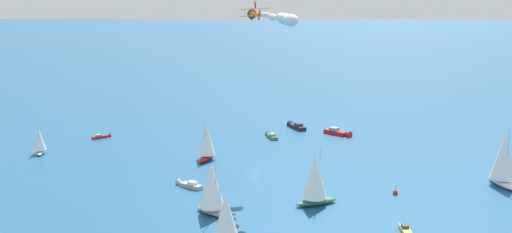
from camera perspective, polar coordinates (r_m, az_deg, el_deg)
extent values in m
plane|color=#1E517A|center=(147.82, 0.00, -4.99)|extent=(2000.00, 2000.00, 0.00)
ellipsoid|color=#33704C|center=(124.87, 5.59, -7.86)|extent=(9.41, 4.32, 1.27)
cylinder|color=#B2B2B7|center=(123.40, 5.92, -5.24)|extent=(0.14, 0.14, 10.45)
cone|color=white|center=(123.01, 5.45, -5.54)|extent=(5.90, 5.90, 8.88)
cube|color=#B21E1E|center=(185.35, -14.27, -1.86)|extent=(4.58, 1.77, 0.72)
cone|color=#B21E1E|center=(186.52, -13.52, -1.74)|extent=(1.25, 1.52, 1.44)
cube|color=gray|center=(185.07, -14.38, -1.69)|extent=(1.65, 1.27, 0.54)
cylinder|color=#B2B2B7|center=(101.13, -3.34, -9.09)|extent=(0.14, 0.14, 10.16)
cone|color=white|center=(100.73, -2.81, -9.48)|extent=(6.39, 6.39, 8.63)
cube|color=#9E9993|center=(135.44, -6.03, -6.41)|extent=(3.16, 5.71, 0.87)
cone|color=#9E9993|center=(137.69, -7.02, -6.13)|extent=(2.05, 1.81, 1.74)
cube|color=silver|center=(134.93, -5.91, -6.14)|extent=(1.86, 2.21, 0.65)
cube|color=black|center=(192.14, 3.88, -1.00)|extent=(3.63, 7.45, 1.14)
cone|color=black|center=(195.91, 3.28, -0.76)|extent=(2.60, 2.24, 2.28)
cube|color=#38383D|center=(191.47, 3.96, -0.74)|extent=(2.28, 2.81, 0.86)
cube|color=gold|center=(114.07, 13.66, -10.18)|extent=(3.73, 4.45, 0.71)
cube|color=#38383D|center=(114.15, 13.63, -9.83)|extent=(1.83, 1.93, 0.53)
cube|color=#33704C|center=(179.58, 1.50, -1.90)|extent=(3.66, 5.99, 0.91)
cone|color=#33704C|center=(182.83, 1.17, -1.66)|extent=(2.22, 2.00, 1.83)
cube|color=gray|center=(179.00, 1.55, -1.68)|extent=(2.05, 2.38, 0.69)
ellipsoid|color=white|center=(146.18, 21.90, -5.74)|extent=(6.78, 10.35, 1.41)
cylinder|color=#B2B2B7|center=(143.89, 22.25, -3.34)|extent=(0.14, 0.14, 11.60)
cone|color=white|center=(145.05, 21.96, -3.44)|extent=(7.36, 7.36, 9.86)
ellipsoid|color=#9E9993|center=(119.18, -3.92, -8.79)|extent=(4.31, 9.15, 1.23)
cylinder|color=#B2B2B7|center=(116.89, -3.73, -6.25)|extent=(0.14, 0.14, 10.14)
cone|color=white|center=(117.80, -4.11, -6.37)|extent=(5.78, 5.78, 8.62)
cube|color=#B21E1E|center=(186.07, 7.37, -1.48)|extent=(3.39, 7.64, 1.18)
cone|color=#B21E1E|center=(183.37, 8.47, -1.70)|extent=(2.60, 2.20, 2.36)
cube|color=gray|center=(186.18, 7.25, -1.14)|extent=(2.24, 2.82, 0.89)
ellipsoid|color=#B21E1E|center=(156.89, -4.67, -3.84)|extent=(8.04, 6.93, 1.17)
cylinder|color=#B2B2B7|center=(155.01, -4.78, -1.98)|extent=(0.14, 0.14, 9.59)
cone|color=white|center=(156.06, -4.64, -2.07)|extent=(6.43, 6.43, 8.15)
ellipsoid|color=#9E9993|center=(171.95, -19.38, -3.16)|extent=(3.83, 6.41, 0.87)
cylinder|color=#B2B2B7|center=(170.58, -19.48, -1.90)|extent=(0.14, 0.14, 7.13)
cone|color=white|center=(171.41, -19.45, -1.95)|extent=(4.40, 4.40, 6.06)
sphere|color=red|center=(133.81, 12.78, -6.88)|extent=(1.10, 1.10, 1.10)
cylinder|color=black|center=(133.49, 12.80, -6.45)|extent=(0.08, 0.08, 1.00)
cylinder|color=orange|center=(141.92, 0.00, 9.42)|extent=(2.97, 6.35, 0.93)
cylinder|color=yellow|center=(144.70, -0.33, 9.46)|extent=(1.18, 0.91, 1.05)
cylinder|color=#4C4C51|center=(145.10, -0.38, 9.46)|extent=(2.27, 0.83, 2.39)
cube|color=orange|center=(142.22, -0.03, 9.32)|extent=(7.23, 3.58, 0.39)
cube|color=orange|center=(142.16, -0.06, 9.97)|extent=(7.23, 3.58, 0.39)
cylinder|color=yellow|center=(141.49, -1.03, 9.59)|extent=(0.19, 0.15, 1.62)
cylinder|color=yellow|center=(141.93, -0.40, 9.63)|extent=(0.19, 0.15, 1.62)
cylinder|color=yellow|center=(142.45, 0.31, 9.66)|extent=(0.19, 0.15, 1.62)
cylinder|color=yellow|center=(142.93, 0.94, 9.69)|extent=(0.19, 0.15, 1.62)
cube|color=orange|center=(139.17, 0.33, 9.61)|extent=(0.50, 1.09, 1.20)
cube|color=orange|center=(139.20, 0.34, 9.38)|extent=(2.66, 1.67, 0.18)
cylinder|color=black|center=(142.48, -0.43, 9.01)|extent=(0.33, 0.61, 0.60)
cylinder|color=black|center=(142.99, 0.27, 9.05)|extent=(0.33, 0.61, 0.60)
cylinder|color=#262628|center=(142.14, -0.06, 10.15)|extent=(0.13, 0.11, 0.90)
cylinder|color=red|center=(142.11, -0.10, 10.15)|extent=(0.19, 0.17, 0.78)
cylinder|color=red|center=(142.17, -0.02, 10.15)|extent=(0.19, 0.17, 0.78)
cube|color=red|center=(142.12, -0.07, 10.41)|extent=(0.41, 0.31, 0.53)
sphere|color=#9E7051|center=(142.11, -0.08, 10.57)|extent=(0.21, 0.21, 0.21)
cylinder|color=red|center=(142.03, -0.19, 10.59)|extent=(0.36, 0.20, 0.55)
cylinder|color=red|center=(142.19, 0.03, 10.59)|extent=(0.39, 0.21, 0.54)
ellipsoid|color=silver|center=(137.11, 0.68, 9.42)|extent=(1.68, 1.92, 1.05)
ellipsoid|color=silver|center=(133.41, 1.00, 9.40)|extent=(1.95, 2.27, 1.20)
ellipsoid|color=silver|center=(129.84, 1.50, 9.19)|extent=(2.42, 2.78, 1.51)
ellipsoid|color=silver|center=(126.53, 2.37, 9.17)|extent=(3.28, 3.95, 1.98)
ellipsoid|color=silver|center=(122.78, 2.66, 9.03)|extent=(3.64, 4.11, 2.29)
ellipsoid|color=silver|center=(119.23, 3.23, 8.89)|extent=(4.09, 4.88, 2.49)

